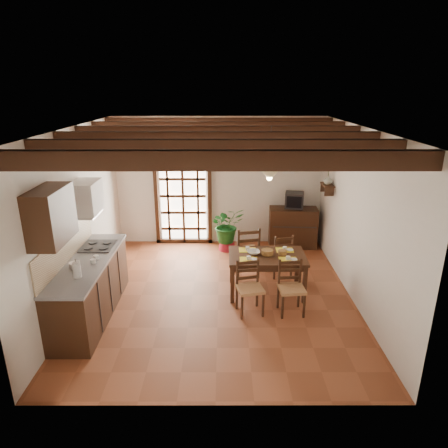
{
  "coord_description": "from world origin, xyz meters",
  "views": [
    {
      "loc": [
        0.09,
        -6.06,
        3.39
      ],
      "look_at": [
        0.1,
        0.4,
        1.15
      ],
      "focal_mm": 32.0,
      "sensor_mm": 36.0,
      "label": 1
    }
  ],
  "objects_px": {
    "chair_near_right": "(291,297)",
    "potted_plant": "(227,225)",
    "chair_near_left": "(250,297)",
    "kitchen_counter": "(90,287)",
    "pendant_lamp": "(270,173)",
    "dining_table": "(267,260)",
    "sideboard": "(293,227)",
    "crt_tv": "(294,200)",
    "chair_far_right": "(280,262)",
    "chair_far_left": "(246,260)"
  },
  "relations": [
    {
      "from": "crt_tv",
      "to": "potted_plant",
      "type": "distance_m",
      "value": 1.55
    },
    {
      "from": "chair_near_right",
      "to": "chair_far_left",
      "type": "xyz_separation_m",
      "value": [
        -0.63,
        1.32,
        0.04
      ]
    },
    {
      "from": "potted_plant",
      "to": "pendant_lamp",
      "type": "relative_size",
      "value": 2.4
    },
    {
      "from": "kitchen_counter",
      "to": "chair_far_left",
      "type": "bearing_deg",
      "value": 29.06
    },
    {
      "from": "kitchen_counter",
      "to": "potted_plant",
      "type": "distance_m",
      "value": 3.37
    },
    {
      "from": "dining_table",
      "to": "sideboard",
      "type": "distance_m",
      "value": 2.26
    },
    {
      "from": "kitchen_counter",
      "to": "chair_far_right",
      "type": "bearing_deg",
      "value": 23.76
    },
    {
      "from": "chair_near_right",
      "to": "chair_far_right",
      "type": "bearing_deg",
      "value": 84.41
    },
    {
      "from": "kitchen_counter",
      "to": "dining_table",
      "type": "relative_size",
      "value": 1.74
    },
    {
      "from": "chair_far_left",
      "to": "chair_far_right",
      "type": "height_order",
      "value": "chair_far_left"
    },
    {
      "from": "dining_table",
      "to": "sideboard",
      "type": "bearing_deg",
      "value": 69.72
    },
    {
      "from": "dining_table",
      "to": "chair_far_left",
      "type": "bearing_deg",
      "value": 115.89
    },
    {
      "from": "kitchen_counter",
      "to": "pendant_lamp",
      "type": "distance_m",
      "value": 3.31
    },
    {
      "from": "chair_far_left",
      "to": "kitchen_counter",
      "type": "bearing_deg",
      "value": 17.07
    },
    {
      "from": "sideboard",
      "to": "pendant_lamp",
      "type": "height_order",
      "value": "pendant_lamp"
    },
    {
      "from": "dining_table",
      "to": "sideboard",
      "type": "xyz_separation_m",
      "value": [
        0.79,
        2.11,
        -0.17
      ]
    },
    {
      "from": "dining_table",
      "to": "chair_near_left",
      "type": "height_order",
      "value": "chair_near_left"
    },
    {
      "from": "kitchen_counter",
      "to": "sideboard",
      "type": "bearing_deg",
      "value": 38.32
    },
    {
      "from": "pendant_lamp",
      "to": "sideboard",
      "type": "bearing_deg",
      "value": 68.51
    },
    {
      "from": "chair_far_left",
      "to": "potted_plant",
      "type": "distance_m",
      "value": 1.32
    },
    {
      "from": "chair_near_left",
      "to": "chair_near_right",
      "type": "distance_m",
      "value": 0.65
    },
    {
      "from": "chair_far_right",
      "to": "pendant_lamp",
      "type": "bearing_deg",
      "value": 46.24
    },
    {
      "from": "chair_near_left",
      "to": "potted_plant",
      "type": "distance_m",
      "value": 2.6
    },
    {
      "from": "chair_near_right",
      "to": "potted_plant",
      "type": "xyz_separation_m",
      "value": [
        -0.98,
        2.57,
        0.3
      ]
    },
    {
      "from": "chair_far_right",
      "to": "pendant_lamp",
      "type": "xyz_separation_m",
      "value": [
        -0.33,
        -0.56,
        1.81
      ]
    },
    {
      "from": "kitchen_counter",
      "to": "chair_near_right",
      "type": "bearing_deg",
      "value": 0.98
    },
    {
      "from": "kitchen_counter",
      "to": "chair_near_left",
      "type": "distance_m",
      "value": 2.46
    },
    {
      "from": "dining_table",
      "to": "chair_far_left",
      "type": "relative_size",
      "value": 1.32
    },
    {
      "from": "chair_near_left",
      "to": "pendant_lamp",
      "type": "relative_size",
      "value": 1.0
    },
    {
      "from": "chair_near_left",
      "to": "pendant_lamp",
      "type": "height_order",
      "value": "pendant_lamp"
    },
    {
      "from": "potted_plant",
      "to": "sideboard",
      "type": "bearing_deg",
      "value": 8.06
    },
    {
      "from": "dining_table",
      "to": "sideboard",
      "type": "height_order",
      "value": "sideboard"
    },
    {
      "from": "potted_plant",
      "to": "dining_table",
      "type": "bearing_deg",
      "value": -70.96
    },
    {
      "from": "potted_plant",
      "to": "pendant_lamp",
      "type": "xyz_separation_m",
      "value": [
        0.66,
        -1.81,
        1.51
      ]
    },
    {
      "from": "chair_near_left",
      "to": "chair_near_right",
      "type": "xyz_separation_m",
      "value": [
        0.65,
        -0.0,
        0.0
      ]
    },
    {
      "from": "potted_plant",
      "to": "chair_far_right",
      "type": "bearing_deg",
      "value": -51.74
    },
    {
      "from": "chair_near_left",
      "to": "potted_plant",
      "type": "bearing_deg",
      "value": 84.77
    },
    {
      "from": "chair_near_left",
      "to": "kitchen_counter",
      "type": "bearing_deg",
      "value": 168.75
    },
    {
      "from": "chair_near_right",
      "to": "pendant_lamp",
      "type": "height_order",
      "value": "pendant_lamp"
    },
    {
      "from": "chair_near_right",
      "to": "chair_far_left",
      "type": "distance_m",
      "value": 1.46
    },
    {
      "from": "chair_far_left",
      "to": "crt_tv",
      "type": "relative_size",
      "value": 2.17
    },
    {
      "from": "crt_tv",
      "to": "pendant_lamp",
      "type": "height_order",
      "value": "pendant_lamp"
    },
    {
      "from": "crt_tv",
      "to": "pendant_lamp",
      "type": "relative_size",
      "value": 0.53
    },
    {
      "from": "chair_near_right",
      "to": "crt_tv",
      "type": "relative_size",
      "value": 1.89
    },
    {
      "from": "sideboard",
      "to": "dining_table",
      "type": "bearing_deg",
      "value": -107.6
    },
    {
      "from": "crt_tv",
      "to": "potted_plant",
      "type": "relative_size",
      "value": 0.22
    },
    {
      "from": "dining_table",
      "to": "potted_plant",
      "type": "relative_size",
      "value": 0.64
    },
    {
      "from": "dining_table",
      "to": "crt_tv",
      "type": "height_order",
      "value": "crt_tv"
    },
    {
      "from": "chair_near_left",
      "to": "sideboard",
      "type": "distance_m",
      "value": 2.99
    },
    {
      "from": "kitchen_counter",
      "to": "chair_near_right",
      "type": "relative_size",
      "value": 2.65
    }
  ]
}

